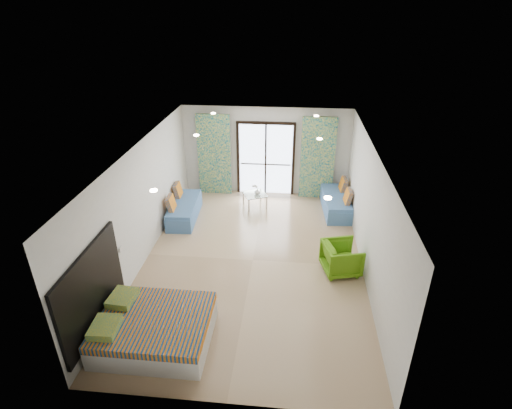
# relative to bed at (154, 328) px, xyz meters

# --- Properties ---
(floor) EXTENTS (5.00, 7.50, 0.01)m
(floor) POSITION_rel_bed_xyz_m (1.48, 2.63, -0.28)
(floor) COLOR #987B5B
(floor) RESTS_ON ground
(ceiling) EXTENTS (5.00, 7.50, 0.01)m
(ceiling) POSITION_rel_bed_xyz_m (1.48, 2.63, 2.42)
(ceiling) COLOR silver
(ceiling) RESTS_ON ground
(wall_back) EXTENTS (5.00, 0.01, 2.70)m
(wall_back) POSITION_rel_bed_xyz_m (1.48, 6.38, 1.07)
(wall_back) COLOR silver
(wall_back) RESTS_ON ground
(wall_front) EXTENTS (5.00, 0.01, 2.70)m
(wall_front) POSITION_rel_bed_xyz_m (1.48, -1.12, 1.07)
(wall_front) COLOR silver
(wall_front) RESTS_ON ground
(wall_left) EXTENTS (0.01, 7.50, 2.70)m
(wall_left) POSITION_rel_bed_xyz_m (-1.02, 2.63, 1.07)
(wall_left) COLOR silver
(wall_left) RESTS_ON ground
(wall_right) EXTENTS (0.01, 7.50, 2.70)m
(wall_right) POSITION_rel_bed_xyz_m (3.98, 2.63, 1.07)
(wall_right) COLOR silver
(wall_right) RESTS_ON ground
(balcony_door) EXTENTS (1.76, 0.08, 2.28)m
(balcony_door) POSITION_rel_bed_xyz_m (1.48, 6.35, 0.98)
(balcony_door) COLOR black
(balcony_door) RESTS_ON floor
(balcony_rail) EXTENTS (1.52, 0.03, 0.04)m
(balcony_rail) POSITION_rel_bed_xyz_m (1.48, 6.36, 0.67)
(balcony_rail) COLOR #595451
(balcony_rail) RESTS_ON balcony_door
(curtain_left) EXTENTS (1.00, 0.10, 2.50)m
(curtain_left) POSITION_rel_bed_xyz_m (-0.07, 6.20, 0.97)
(curtain_left) COLOR beige
(curtain_left) RESTS_ON floor
(curtain_right) EXTENTS (1.00, 0.10, 2.50)m
(curtain_right) POSITION_rel_bed_xyz_m (3.03, 6.20, 0.97)
(curtain_right) COLOR beige
(curtain_right) RESTS_ON floor
(downlight_a) EXTENTS (0.12, 0.12, 0.02)m
(downlight_a) POSITION_rel_bed_xyz_m (0.08, 0.63, 2.39)
(downlight_a) COLOR #FFE0B2
(downlight_a) RESTS_ON ceiling
(downlight_b) EXTENTS (0.12, 0.12, 0.02)m
(downlight_b) POSITION_rel_bed_xyz_m (2.88, 0.63, 2.39)
(downlight_b) COLOR #FFE0B2
(downlight_b) RESTS_ON ceiling
(downlight_c) EXTENTS (0.12, 0.12, 0.02)m
(downlight_c) POSITION_rel_bed_xyz_m (0.08, 3.63, 2.39)
(downlight_c) COLOR #FFE0B2
(downlight_c) RESTS_ON ceiling
(downlight_d) EXTENTS (0.12, 0.12, 0.02)m
(downlight_d) POSITION_rel_bed_xyz_m (2.88, 3.63, 2.39)
(downlight_d) COLOR #FFE0B2
(downlight_d) RESTS_ON ceiling
(downlight_e) EXTENTS (0.12, 0.12, 0.02)m
(downlight_e) POSITION_rel_bed_xyz_m (0.08, 5.63, 2.39)
(downlight_e) COLOR #FFE0B2
(downlight_e) RESTS_ON ceiling
(downlight_f) EXTENTS (0.12, 0.12, 0.02)m
(downlight_f) POSITION_rel_bed_xyz_m (2.88, 5.63, 2.39)
(downlight_f) COLOR #FFE0B2
(downlight_f) RESTS_ON ceiling
(headboard) EXTENTS (0.06, 2.10, 1.50)m
(headboard) POSITION_rel_bed_xyz_m (-0.98, 0.00, 0.77)
(headboard) COLOR black
(headboard) RESTS_ON floor
(switch_plate) EXTENTS (0.02, 0.10, 0.10)m
(switch_plate) POSITION_rel_bed_xyz_m (-0.99, 1.25, 0.77)
(switch_plate) COLOR silver
(switch_plate) RESTS_ON wall_left
(bed) EXTENTS (1.93, 1.57, 0.67)m
(bed) POSITION_rel_bed_xyz_m (0.00, 0.00, 0.00)
(bed) COLOR silver
(bed) RESTS_ON floor
(daybed_left) EXTENTS (0.77, 1.79, 0.86)m
(daybed_left) POSITION_rel_bed_xyz_m (-0.64, 4.47, -0.01)
(daybed_left) COLOR #446CA3
(daybed_left) RESTS_ON floor
(daybed_right) EXTENTS (0.80, 1.79, 0.86)m
(daybed_right) POSITION_rel_bed_xyz_m (3.59, 5.31, -0.01)
(daybed_right) COLOR #446CA3
(daybed_right) RESTS_ON floor
(coffee_table) EXTENTS (0.82, 0.82, 0.71)m
(coffee_table) POSITION_rel_bed_xyz_m (1.25, 5.37, 0.09)
(coffee_table) COLOR silver
(coffee_table) RESTS_ON floor
(vase) EXTENTS (0.21, 0.21, 0.18)m
(vase) POSITION_rel_bed_xyz_m (1.32, 5.32, 0.22)
(vase) COLOR white
(vase) RESTS_ON coffee_table
(armchair) EXTENTS (0.88, 0.92, 0.79)m
(armchair) POSITION_rel_bed_xyz_m (3.47, 2.39, 0.11)
(armchair) COLOR #528E12
(armchair) RESTS_ON floor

